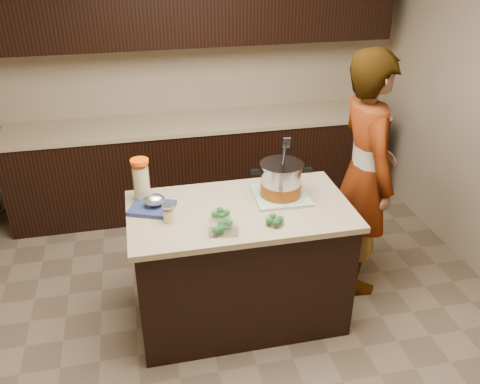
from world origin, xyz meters
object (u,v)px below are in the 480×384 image
at_px(island, 240,264).
at_px(person, 365,175).
at_px(lemonade_pitcher, 141,182).
at_px(stock_pot, 281,181).

xyz_separation_m(island, person, (0.98, 0.23, 0.47)).
bearing_deg(lemonade_pitcher, person, -0.71).
bearing_deg(stock_pot, lemonade_pitcher, 177.54).
bearing_deg(island, stock_pot, 17.24).
xyz_separation_m(island, lemonade_pitcher, (-0.61, 0.25, 0.58)).
xyz_separation_m(stock_pot, person, (0.68, 0.14, -0.09)).
height_order(stock_pot, lemonade_pitcher, stock_pot).
distance_m(stock_pot, person, 0.70).
bearing_deg(lemonade_pitcher, stock_pot, -9.81).
bearing_deg(person, island, 105.49).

